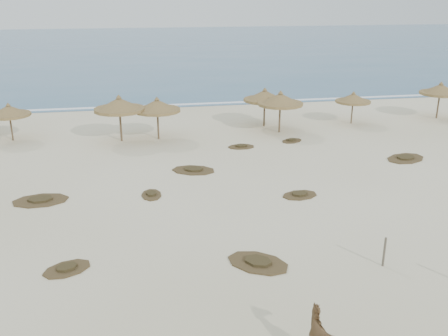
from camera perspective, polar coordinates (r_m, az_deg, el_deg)
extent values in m
plane|color=#EEE2C3|center=(19.11, -2.70, -9.51)|extent=(160.00, 160.00, 0.00)
cube|color=#2A577F|center=(92.07, -9.36, 13.49)|extent=(200.00, 100.00, 0.01)
cube|color=white|center=(43.63, -7.47, 7.09)|extent=(70.00, 0.60, 0.01)
cylinder|color=brown|center=(35.54, -23.15, 4.39)|extent=(0.11, 0.11, 1.89)
cylinder|color=olive|center=(35.37, -23.32, 5.61)|extent=(2.71, 2.71, 0.16)
cone|color=olive|center=(35.31, -23.38, 6.07)|extent=(2.62, 2.62, 0.67)
cone|color=olive|center=(35.23, -23.47, 6.71)|extent=(0.32, 0.32, 0.20)
cylinder|color=brown|center=(33.22, -11.74, 4.96)|extent=(0.13, 0.13, 2.30)
cylinder|color=olive|center=(33.00, -11.85, 6.56)|extent=(4.26, 4.26, 0.20)
cone|color=olive|center=(32.92, -11.90, 7.18)|extent=(4.12, 4.12, 0.82)
cone|color=olive|center=(32.82, -11.96, 8.02)|extent=(0.39, 0.39, 0.24)
cylinder|color=brown|center=(33.29, -7.55, 5.08)|extent=(0.12, 0.12, 2.13)
cylinder|color=olive|center=(33.08, -7.62, 6.56)|extent=(3.21, 3.21, 0.18)
cone|color=olive|center=(33.01, -7.65, 7.13)|extent=(3.10, 3.10, 0.76)
cone|color=olive|center=(32.91, -7.68, 7.91)|extent=(0.37, 0.37, 0.22)
cylinder|color=brown|center=(34.87, 6.38, 5.84)|extent=(0.13, 0.13, 2.20)
cylinder|color=olive|center=(34.66, 6.44, 7.31)|extent=(3.24, 3.24, 0.19)
cone|color=olive|center=(34.59, 6.46, 7.86)|extent=(3.13, 3.13, 0.78)
cone|color=olive|center=(34.50, 6.49, 8.63)|extent=(0.38, 0.38, 0.23)
cylinder|color=brown|center=(36.36, 4.63, 6.41)|extent=(0.12, 0.12, 2.13)
cylinder|color=olive|center=(36.17, 4.66, 7.77)|extent=(3.24, 3.24, 0.18)
cone|color=olive|center=(36.10, 4.68, 8.29)|extent=(3.14, 3.14, 0.76)
cone|color=olive|center=(36.02, 4.70, 9.00)|extent=(0.36, 0.36, 0.22)
cylinder|color=brown|center=(38.30, 14.42, 6.28)|extent=(0.10, 0.10, 1.80)
cylinder|color=olive|center=(38.14, 14.52, 7.37)|extent=(2.94, 2.94, 0.15)
cone|color=olive|center=(38.09, 14.55, 7.79)|extent=(2.84, 2.84, 0.64)
cone|color=olive|center=(38.01, 14.60, 8.35)|extent=(0.31, 0.31, 0.19)
cylinder|color=brown|center=(42.00, 23.28, 6.67)|extent=(0.12, 0.12, 2.13)
cylinder|color=olive|center=(41.84, 23.45, 7.85)|extent=(3.15, 3.15, 0.18)
cone|color=olive|center=(41.78, 23.51, 8.29)|extent=(3.04, 3.04, 0.76)
cone|color=olive|center=(41.71, 23.59, 8.91)|extent=(0.37, 0.37, 0.22)
cylinder|color=brown|center=(18.79, 17.84, -9.11)|extent=(0.11, 0.11, 1.12)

